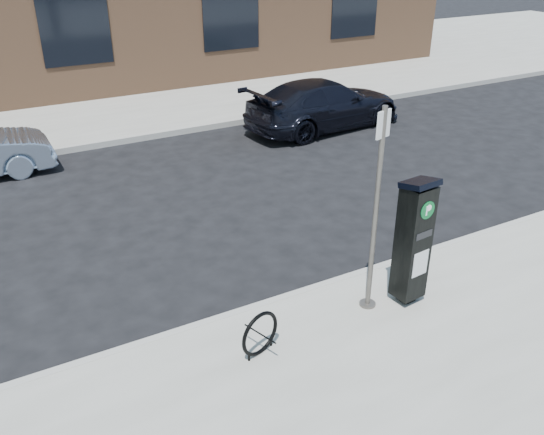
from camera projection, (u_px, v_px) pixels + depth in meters
ground at (279, 306)px, 8.35m from camera, size 120.00×120.00×0.00m
sidewalk_far at (72, 89)px, 19.24m from camera, size 60.00×12.00×0.15m
curb_near at (280, 302)px, 8.30m from camera, size 60.00×0.12×0.16m
curb_far at (123, 141)px, 14.58m from camera, size 60.00×0.12×0.16m
parking_kiosk at (413, 240)px, 7.79m from camera, size 0.47×0.42×1.89m
sign_pole at (375, 214)px, 7.47m from camera, size 0.25×0.23×2.87m
bike_rack at (260, 334)px, 7.07m from camera, size 0.59×0.23×0.60m
car_dark at (324, 104)px, 15.49m from camera, size 4.69×2.28×1.32m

